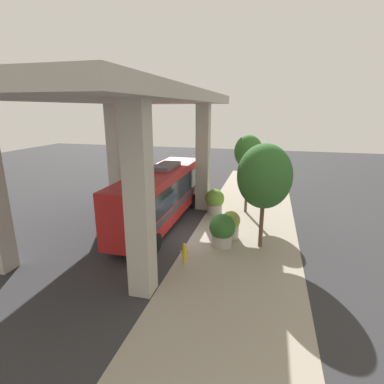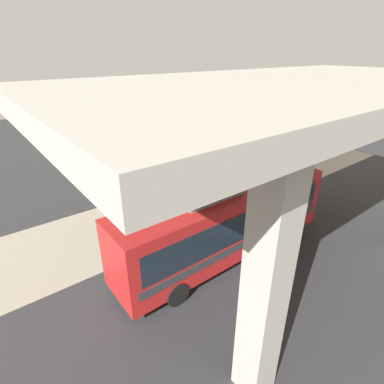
{
  "view_description": "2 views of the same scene",
  "coord_description": "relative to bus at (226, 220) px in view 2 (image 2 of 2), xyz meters",
  "views": [
    {
      "loc": [
        -4.12,
        15.36,
        7.22
      ],
      "look_at": [
        0.21,
        -1.25,
        2.41
      ],
      "focal_mm": 28.0,
      "sensor_mm": 36.0,
      "label": 1
    },
    {
      "loc": [
        10.87,
        -10.4,
        9.1
      ],
      "look_at": [
        -0.96,
        -1.24,
        1.95
      ],
      "focal_mm": 28.0,
      "sensor_mm": 36.0,
      "label": 2
    }
  ],
  "objects": [
    {
      "name": "fire_hydrant",
      "position": [
        -2.9,
        4.69,
        -1.48
      ],
      "size": [
        0.4,
        0.19,
        1.03
      ],
      "color": "gold",
      "rests_on": "ground"
    },
    {
      "name": "street_tree_far",
      "position": [
        -5.12,
        -3.53,
        2.32
      ],
      "size": [
        1.92,
        1.92,
        5.52
      ],
      "color": "brown",
      "rests_on": "ground"
    },
    {
      "name": "planter_middle",
      "position": [
        -3.01,
        -2.67,
        -1.08
      ],
      "size": [
        1.35,
        1.35,
        1.78
      ],
      "color": "#ADA89E",
      "rests_on": "ground"
    },
    {
      "name": "ground_plane",
      "position": [
        -2.43,
        1.86,
        -2.0
      ],
      "size": [
        80.0,
        80.0,
        0.0
      ],
      "primitive_type": "plane",
      "color": "#2D2D30",
      "rests_on": "ground"
    },
    {
      "name": "planter_back",
      "position": [
        -4.66,
        1.22,
        -1.16
      ],
      "size": [
        1.07,
        1.07,
        1.61
      ],
      "color": "#ADA89E",
      "rests_on": "ground"
    },
    {
      "name": "planter_front",
      "position": [
        -4.36,
        2.44,
        -1.06
      ],
      "size": [
        1.4,
        1.4,
        1.82
      ],
      "color": "#ADA89E",
      "rests_on": "ground"
    },
    {
      "name": "overpass",
      "position": [
        1.57,
        1.86,
        5.11
      ],
      "size": [
        9.4,
        18.97,
        8.17
      ],
      "color": "#ADA89E",
      "rests_on": "ground"
    },
    {
      "name": "street_tree_near",
      "position": [
        -6.37,
        1.95,
        1.89
      ],
      "size": [
        2.78,
        2.78,
        5.57
      ],
      "color": "brown",
      "rests_on": "ground"
    },
    {
      "name": "bus",
      "position": [
        0.0,
        0.0,
        0.0
      ],
      "size": [
        2.54,
        11.14,
        3.69
      ],
      "color": "#B21E1E",
      "rests_on": "ground"
    },
    {
      "name": "sidewalk_strip",
      "position": [
        -5.43,
        1.86,
        -1.99
      ],
      "size": [
        6.0,
        40.0,
        0.02
      ],
      "color": "gray",
      "rests_on": "ground"
    }
  ]
}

